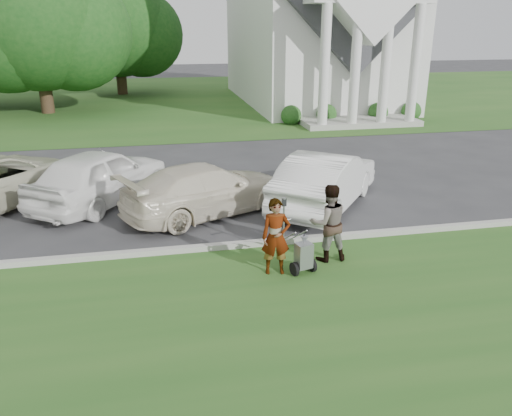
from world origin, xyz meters
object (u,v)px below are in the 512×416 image
object	(u,v)px
church	(315,10)
person_right	(328,223)
tree_left	(36,23)
striping_cart	(303,256)
tree_back	(117,29)
car_d	(325,180)
parking_meter_near	(284,219)
car_b	(100,176)
person_left	(276,237)
car_c	(207,189)

from	to	relation	value
church	person_right	distance (m)	25.13
tree_left	striping_cart	world-z (taller)	tree_left
church	tree_back	distance (m)	14.77
church	car_d	distance (m)	21.62
person_right	parking_meter_near	xyz separation A→B (m)	(-0.90, 0.50, -0.02)
church	car_d	xyz separation A→B (m)	(-5.93, -20.14, -5.13)
tree_back	car_b	distance (m)	25.70
church	person_left	bearing A→B (deg)	-109.18
tree_back	car_b	size ratio (longest dim) A/B	1.97
church	tree_left	world-z (taller)	church
tree_left	tree_back	bearing A→B (deg)	63.43
church	person_left	size ratio (longest dim) A/B	14.43
tree_left	parking_meter_near	bearing A→B (deg)	-67.56
parking_meter_near	person_right	bearing A→B (deg)	-28.88
striping_cart	tree_back	bearing A→B (deg)	84.27
church	person_left	world-z (taller)	church
tree_left	parking_meter_near	xyz separation A→B (m)	(9.07, -21.96, -4.23)
tree_left	person_right	size ratio (longest dim) A/B	5.96
tree_back	church	bearing A→B (deg)	-27.85
car_b	parking_meter_near	bearing A→B (deg)	168.83
striping_cart	church	bearing A→B (deg)	56.82
parking_meter_near	striping_cart	bearing A→B (deg)	-80.40
car_b	car_d	xyz separation A→B (m)	(6.45, -1.62, -0.02)
person_left	parking_meter_near	bearing A→B (deg)	73.21
person_left	tree_back	bearing A→B (deg)	105.99
car_b	tree_back	bearing A→B (deg)	-53.97
car_c	car_d	xyz separation A→B (m)	(3.45, -0.09, 0.10)
church	tree_back	bearing A→B (deg)	152.15
striping_cart	car_c	world-z (taller)	car_c
church	car_b	distance (m)	22.86
church	person_right	world-z (taller)	church
striping_cart	person_left	xyz separation A→B (m)	(-0.58, 0.14, 0.43)
tree_left	parking_meter_near	world-z (taller)	tree_left
person_left	person_right	world-z (taller)	person_right
parking_meter_near	car_b	size ratio (longest dim) A/B	0.28
tree_left	tree_back	world-z (taller)	tree_left
person_right	car_b	bearing A→B (deg)	-44.10
car_b	car_d	size ratio (longest dim) A/B	0.99
person_left	parking_meter_near	size ratio (longest dim) A/B	1.20
tree_back	person_right	size ratio (longest dim) A/B	5.39
tree_left	tree_back	xyz separation A→B (m)	(4.00, 8.00, -0.38)
tree_back	striping_cart	distance (m)	31.73
person_left	person_right	bearing A→B (deg)	24.49
tree_back	parking_meter_near	size ratio (longest dim) A/B	6.92
tree_back	car_d	world-z (taller)	tree_back
tree_back	person_left	bearing A→B (deg)	-81.40
tree_left	person_right	distance (m)	24.93
tree_back	person_left	distance (m)	31.45
tree_left	car_d	size ratio (longest dim) A/B	2.15
tree_back	car_c	world-z (taller)	tree_back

